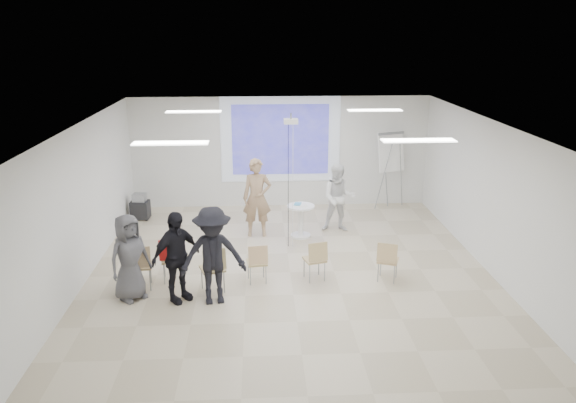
{
  "coord_description": "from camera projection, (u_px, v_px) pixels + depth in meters",
  "views": [
    {
      "loc": [
        -0.62,
        -10.38,
        4.72
      ],
      "look_at": [
        0.0,
        0.8,
        1.25
      ],
      "focal_mm": 35.0,
      "sensor_mm": 36.0,
      "label": 1
    }
  ],
  "objects": [
    {
      "name": "red_jacket",
      "position": [
        170.0,
        250.0,
        10.57
      ],
      "size": [
        0.41,
        0.15,
        0.39
      ],
      "primitive_type": "cube",
      "rotation": [
        0.0,
        0.0,
        0.14
      ],
      "color": "#B01715",
      "rests_on": "chair_left_mid"
    },
    {
      "name": "controller_left",
      "position": [
        264.0,
        176.0,
        13.21
      ],
      "size": [
        0.05,
        0.13,
        0.04
      ],
      "primitive_type": "cube",
      "rotation": [
        0.0,
        0.0,
        0.01
      ],
      "color": "white",
      "rests_on": "player_left"
    },
    {
      "name": "flipchart_easel",
      "position": [
        391.0,
        153.0,
        14.99
      ],
      "size": [
        0.85,
        0.68,
        2.08
      ],
      "rotation": [
        0.0,
        0.0,
        0.34
      ],
      "color": "#96989E",
      "rests_on": "floor"
    },
    {
      "name": "fluor_panel_ne",
      "position": [
        375.0,
        110.0,
        12.46
      ],
      "size": [
        1.2,
        0.3,
        0.02
      ],
      "primitive_type": "cube",
      "color": "white",
      "rests_on": "ceiling"
    },
    {
      "name": "audience_left",
      "position": [
        176.0,
        251.0,
        9.89
      ],
      "size": [
        1.28,
        1.26,
        1.93
      ],
      "primitive_type": "imported",
      "rotation": [
        0.0,
        0.0,
        0.75
      ],
      "color": "black",
      "rests_on": "floor"
    },
    {
      "name": "fluor_panel_sw",
      "position": [
        170.0,
        143.0,
        8.91
      ],
      "size": [
        1.2,
        0.3,
        0.02
      ],
      "primitive_type": "cube",
      "color": "white",
      "rests_on": "ceiling"
    },
    {
      "name": "fluor_panel_se",
      "position": [
        418.0,
        140.0,
        9.12
      ],
      "size": [
        1.2,
        0.3,
        0.02
      ],
      "primitive_type": "cube",
      "color": "white",
      "rests_on": "ceiling"
    },
    {
      "name": "ceiling",
      "position": [
        290.0,
        122.0,
        10.42
      ],
      "size": [
        8.0,
        9.0,
        0.1
      ],
      "primitive_type": "cube",
      "color": "white",
      "rests_on": "wall_back"
    },
    {
      "name": "chair_far_left",
      "position": [
        140.0,
        263.0,
        10.44
      ],
      "size": [
        0.48,
        0.51,
        0.9
      ],
      "rotation": [
        0.0,
        0.0,
        0.14
      ],
      "color": "tan",
      "rests_on": "floor"
    },
    {
      "name": "controller_right",
      "position": [
        330.0,
        179.0,
        13.54
      ],
      "size": [
        0.05,
        0.12,
        0.04
      ],
      "primitive_type": "cube",
      "rotation": [
        0.0,
        0.0,
        -0.12
      ],
      "color": "white",
      "rests_on": "player_right"
    },
    {
      "name": "wall_right",
      "position": [
        494.0,
        198.0,
        11.1
      ],
      "size": [
        0.1,
        9.0,
        3.0
      ],
      "primitive_type": "cube",
      "color": "silver",
      "rests_on": "floor"
    },
    {
      "name": "chair_left_mid",
      "position": [
        172.0,
        257.0,
        10.76
      ],
      "size": [
        0.47,
        0.49,
        0.87
      ],
      "rotation": [
        0.0,
        0.0,
        0.14
      ],
      "color": "tan",
      "rests_on": "floor"
    },
    {
      "name": "audience_outer",
      "position": [
        129.0,
        252.0,
        9.98
      ],
      "size": [
        1.03,
        1.02,
        1.8
      ],
      "primitive_type": "imported",
      "rotation": [
        0.0,
        0.0,
        0.76
      ],
      "color": "#59585E",
      "rests_on": "floor"
    },
    {
      "name": "chair_center",
      "position": [
        257.0,
        260.0,
        10.72
      ],
      "size": [
        0.42,
        0.45,
        0.8
      ],
      "rotation": [
        0.0,
        0.0,
        0.14
      ],
      "color": "tan",
      "rests_on": "floor"
    },
    {
      "name": "player_left",
      "position": [
        257.0,
        193.0,
        13.06
      ],
      "size": [
        0.77,
        0.53,
        2.1
      ],
      "primitive_type": "imported",
      "rotation": [
        0.0,
        0.0,
        0.01
      ],
      "color": "tan",
      "rests_on": "floor"
    },
    {
      "name": "audience_mid",
      "position": [
        213.0,
        249.0,
        9.8
      ],
      "size": [
        1.41,
        0.92,
        2.03
      ],
      "primitive_type": "imported",
      "rotation": [
        0.0,
        0.0,
        0.16
      ],
      "color": "black",
      "rests_on": "floor"
    },
    {
      "name": "wall_back",
      "position": [
        280.0,
        152.0,
        15.22
      ],
      "size": [
        8.0,
        0.1,
        3.0
      ],
      "primitive_type": "cube",
      "color": "silver",
      "rests_on": "floor"
    },
    {
      "name": "projection_halo",
      "position": [
        280.0,
        140.0,
        15.06
      ],
      "size": [
        3.2,
        0.01,
        2.3
      ],
      "primitive_type": "cube",
      "color": "silver",
      "rests_on": "wall_back"
    },
    {
      "name": "ceiling_projector",
      "position": [
        291.0,
        127.0,
        11.96
      ],
      "size": [
        0.3,
        0.25,
        3.0
      ],
      "color": "white",
      "rests_on": "ceiling"
    },
    {
      "name": "chair_right_far",
      "position": [
        388.0,
        258.0,
        10.78
      ],
      "size": [
        0.51,
        0.52,
        0.82
      ],
      "rotation": [
        0.0,
        0.0,
        -0.37
      ],
      "color": "tan",
      "rests_on": "floor"
    },
    {
      "name": "av_cart",
      "position": [
        140.0,
        207.0,
        14.4
      ],
      "size": [
        0.49,
        0.4,
        0.68
      ],
      "rotation": [
        0.0,
        0.0,
        -0.1
      ],
      "color": "black",
      "rests_on": "floor"
    },
    {
      "name": "fluor_panel_nw",
      "position": [
        194.0,
        112.0,
        12.25
      ],
      "size": [
        1.2,
        0.3,
        0.02
      ],
      "primitive_type": "cube",
      "color": "white",
      "rests_on": "ceiling"
    },
    {
      "name": "wall_left",
      "position": [
        78.0,
        205.0,
        10.67
      ],
      "size": [
        0.1,
        9.0,
        3.0
      ],
      "primitive_type": "cube",
      "color": "silver",
      "rests_on": "floor"
    },
    {
      "name": "pedestal_table",
      "position": [
        301.0,
        219.0,
        13.13
      ],
      "size": [
        0.78,
        0.78,
        0.79
      ],
      "rotation": [
        0.0,
        0.0,
        -0.24
      ],
      "color": "white",
      "rests_on": "floor"
    },
    {
      "name": "projection_image",
      "position": [
        280.0,
        140.0,
        15.04
      ],
      "size": [
        2.6,
        0.01,
        1.9
      ],
      "primitive_type": "cube",
      "color": "#3737BC",
      "rests_on": "wall_back"
    },
    {
      "name": "laptop",
      "position": [
        212.0,
        267.0,
        10.41
      ],
      "size": [
        0.39,
        0.33,
        0.03
      ],
      "primitive_type": "imported",
      "rotation": [
        0.0,
        0.0,
        3.46
      ],
      "color": "black",
      "rests_on": "chair_left_inner"
    },
    {
      "name": "player_right",
      "position": [
        339.0,
        194.0,
        13.4
      ],
      "size": [
        0.96,
        0.8,
        1.83
      ],
      "primitive_type": "imported",
      "rotation": [
        0.0,
        0.0,
        -0.12
      ],
      "color": "white",
      "rests_on": "floor"
    },
    {
      "name": "chair_left_inner",
      "position": [
        213.0,
        266.0,
        10.31
      ],
      "size": [
        0.54,
        0.56,
        0.9
      ],
      "rotation": [
        0.0,
        0.0,
        0.32
      ],
      "color": "tan",
      "rests_on": "floor"
    },
    {
      "name": "chair_right_inner",
      "position": [
        316.0,
        257.0,
        10.82
      ],
      "size": [
        0.48,
        0.5,
        0.82
      ],
      "rotation": [
        0.0,
        0.0,
        0.27
      ],
      "color": "tan",
      "rests_on": "floor"
    },
    {
      "name": "floor",
      "position": [
        290.0,
        274.0,
        11.34
      ],
      "size": [
        8.0,
        9.0,
        0.1
      ],
      "primitive_type": "cube",
      "color": "beige",
      "rests_on": "ground"
    }
  ]
}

